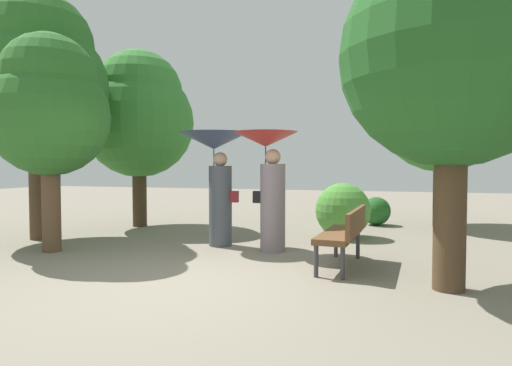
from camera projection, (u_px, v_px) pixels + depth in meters
ground_plane at (188, 282)px, 5.44m from camera, size 40.00×40.00×0.00m
person_left at (216, 163)px, 7.84m from camera, size 1.25×1.25×2.02m
person_right at (269, 171)px, 7.33m from camera, size 1.07×1.07×1.99m
park_bench at (345, 231)px, 6.18m from camera, size 0.60×1.53×0.83m
tree_near_left at (38, 75)px, 8.46m from camera, size 2.64×2.64×4.76m
tree_near_right at (453, 35)px, 4.97m from camera, size 2.55×2.55×4.43m
tree_mid_left at (49, 106)px, 7.25m from camera, size 1.94×1.94×3.60m
tree_mid_right at (443, 98)px, 10.23m from camera, size 2.98×2.98×4.70m
tree_far_back at (139, 113)px, 10.25m from camera, size 2.55×2.55×4.10m
bush_path_left at (376, 211)px, 10.54m from camera, size 0.68×0.68×0.68m
bush_path_right at (343, 210)px, 8.73m from camera, size 1.08×1.08×1.08m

